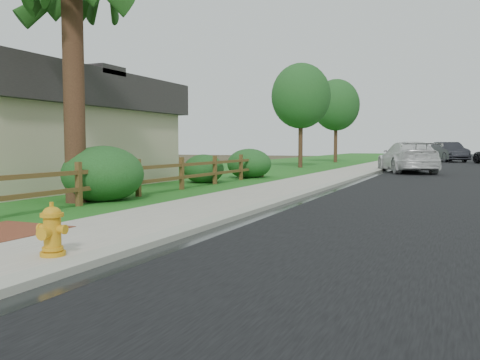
% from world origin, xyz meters
% --- Properties ---
extents(ground, '(120.00, 120.00, 0.00)m').
position_xyz_m(ground, '(0.00, 0.00, 0.00)').
color(ground, '#32291B').
extents(road, '(8.00, 90.00, 0.02)m').
position_xyz_m(road, '(4.60, 35.00, 0.01)').
color(road, black).
rests_on(road, ground).
extents(curb, '(0.40, 90.00, 0.12)m').
position_xyz_m(curb, '(0.40, 35.00, 0.06)').
color(curb, gray).
rests_on(curb, ground).
extents(wet_gutter, '(0.50, 90.00, 0.00)m').
position_xyz_m(wet_gutter, '(0.75, 35.00, 0.02)').
color(wet_gutter, black).
rests_on(wet_gutter, road).
extents(sidewalk, '(2.20, 90.00, 0.10)m').
position_xyz_m(sidewalk, '(-0.90, 35.00, 0.05)').
color(sidewalk, '#9C9388').
rests_on(sidewalk, ground).
extents(grass_strip, '(1.60, 90.00, 0.06)m').
position_xyz_m(grass_strip, '(-2.80, 35.00, 0.03)').
color(grass_strip, '#1C5518').
rests_on(grass_strip, ground).
extents(lawn_near, '(9.00, 90.00, 0.04)m').
position_xyz_m(lawn_near, '(-8.00, 35.00, 0.02)').
color(lawn_near, '#1C5518').
rests_on(lawn_near, ground).
extents(ranch_fence, '(0.12, 16.92, 1.10)m').
position_xyz_m(ranch_fence, '(-3.60, 6.40, 0.62)').
color(ranch_fence, '#483118').
rests_on(ranch_fence, ground).
extents(fire_hydrant, '(0.45, 0.36, 0.68)m').
position_xyz_m(fire_hydrant, '(-0.10, -1.71, 0.41)').
color(fire_hydrant, orange).
rests_on(fire_hydrant, sidewalk).
extents(white_suv, '(4.02, 6.05, 1.63)m').
position_xyz_m(white_suv, '(2.00, 21.89, 0.83)').
color(white_suv, silver).
rests_on(white_suv, road).
extents(dark_car_far, '(3.66, 5.49, 1.71)m').
position_xyz_m(dark_car_far, '(3.62, 41.08, 0.88)').
color(dark_car_far, black).
rests_on(dark_car_far, road).
extents(boulder, '(1.18, 0.97, 0.70)m').
position_xyz_m(boulder, '(-6.00, 6.61, 0.35)').
color(boulder, brown).
rests_on(boulder, ground).
extents(shrub_b, '(2.62, 2.62, 1.47)m').
position_xyz_m(shrub_b, '(-3.90, 4.06, 0.74)').
color(shrub_b, '#1B4017').
rests_on(shrub_b, ground).
extents(shrub_c, '(1.99, 1.99, 1.13)m').
position_xyz_m(shrub_c, '(-4.46, 10.76, 0.56)').
color(shrub_c, '#1B4017').
rests_on(shrub_c, ground).
extents(shrub_d, '(2.32, 2.32, 1.33)m').
position_xyz_m(shrub_d, '(-3.90, 14.00, 0.66)').
color(shrub_d, '#1B4017').
rests_on(shrub_d, ground).
extents(tree_near_left, '(3.74, 3.74, 6.63)m').
position_xyz_m(tree_near_left, '(-4.76, 24.64, 4.56)').
color(tree_near_left, '#311D14').
rests_on(tree_near_left, ground).
extents(tree_mid_left, '(3.83, 3.83, 6.86)m').
position_xyz_m(tree_mid_left, '(-4.88, 35.02, 4.73)').
color(tree_mid_left, '#311D14').
rests_on(tree_mid_left, ground).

